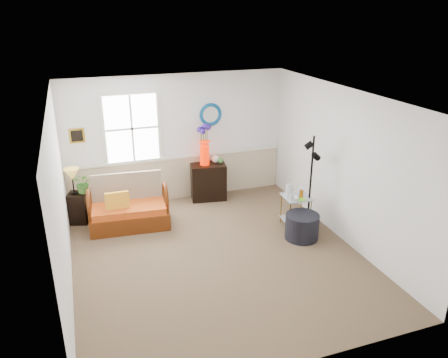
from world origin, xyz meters
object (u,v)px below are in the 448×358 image
object	(u,v)px
floor_lamp	(310,184)
lamp_stand	(79,208)
loveseat	(128,203)
cabinet	(208,181)
ottoman	(302,226)
side_table	(296,211)

from	to	relation	value
floor_lamp	lamp_stand	bearing A→B (deg)	171.17
loveseat	lamp_stand	xyz separation A→B (m)	(-0.87, 0.46, -0.17)
loveseat	floor_lamp	world-z (taller)	floor_lamp
cabinet	ottoman	world-z (taller)	cabinet
side_table	floor_lamp	size ratio (longest dim) A/B	0.34
lamp_stand	side_table	bearing A→B (deg)	-21.81
lamp_stand	ottoman	world-z (taller)	lamp_stand
cabinet	ottoman	xyz separation A→B (m)	(1.03, -2.18, -0.16)
ottoman	loveseat	bearing A→B (deg)	151.97
floor_lamp	ottoman	world-z (taller)	floor_lamp
lamp_stand	side_table	distance (m)	4.03
lamp_stand	ottoman	xyz separation A→B (m)	(3.64, -1.93, -0.07)
lamp_stand	ottoman	size ratio (longest dim) A/B	1.00
loveseat	side_table	size ratio (longest dim) A/B	2.34
loveseat	cabinet	xyz separation A→B (m)	(1.74, 0.70, -0.08)
cabinet	lamp_stand	bearing A→B (deg)	-165.38
cabinet	ottoman	size ratio (longest dim) A/B	1.31
loveseat	lamp_stand	size ratio (longest dim) A/B	2.41
cabinet	side_table	size ratio (longest dim) A/B	1.27
lamp_stand	cabinet	distance (m)	2.63
side_table	cabinet	bearing A→B (deg)	122.92
loveseat	ottoman	world-z (taller)	loveseat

